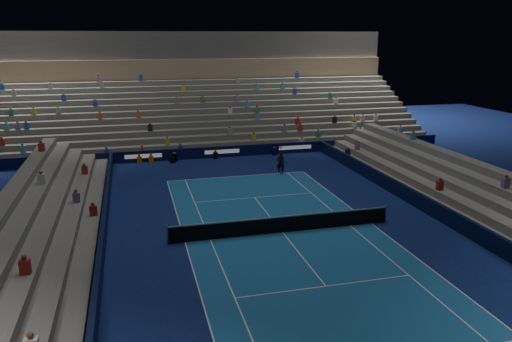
{
  "coord_description": "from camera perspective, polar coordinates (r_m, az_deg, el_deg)",
  "views": [
    {
      "loc": [
        -7.89,
        -24.66,
        10.68
      ],
      "look_at": [
        0.0,
        6.0,
        2.0
      ],
      "focal_mm": 34.6,
      "sensor_mm": 36.0,
      "label": 1
    }
  ],
  "objects": [
    {
      "name": "sponsor_barrier_west",
      "position": [
        26.74,
        -17.34,
        -7.79
      ],
      "size": [
        0.25,
        37.0,
        1.0
      ],
      "primitive_type": "cube",
      "color": "black",
      "rests_on": "ground"
    },
    {
      "name": "broadcast_camera",
      "position": [
        43.62,
        -9.65,
        1.32
      ],
      "size": [
        0.46,
        0.88,
        0.54
      ],
      "color": "black",
      "rests_on": "ground"
    },
    {
      "name": "grandstand_main",
      "position": [
        53.65,
        -5.89,
        7.43
      ],
      "size": [
        44.0,
        15.2,
        11.2
      ],
      "color": "#5F5F5B",
      "rests_on": "ground"
    },
    {
      "name": "ground",
      "position": [
        28.01,
        3.08,
        -7.11
      ],
      "size": [
        90.0,
        90.0,
        0.0
      ],
      "primitive_type": "plane",
      "color": "#0D1B53",
      "rests_on": "ground"
    },
    {
      "name": "tennis_player",
      "position": [
        39.39,
        2.85,
        0.94
      ],
      "size": [
        0.69,
        0.48,
        1.81
      ],
      "primitive_type": "imported",
      "rotation": [
        0.0,
        0.0,
        3.06
      ],
      "color": "black",
      "rests_on": "ground"
    },
    {
      "name": "court_surface",
      "position": [
        28.01,
        3.08,
        -7.1
      ],
      "size": [
        10.97,
        23.77,
        0.01
      ],
      "primitive_type": "cube",
      "color": "#1B5896",
      "rests_on": "ground"
    },
    {
      "name": "grandstand_east",
      "position": [
        33.87,
        24.91,
        -2.9
      ],
      "size": [
        5.0,
        37.0,
        2.5
      ],
      "color": "slate",
      "rests_on": "ground"
    },
    {
      "name": "tennis_net",
      "position": [
        27.82,
        3.1,
        -6.15
      ],
      "size": [
        12.9,
        0.1,
        1.1
      ],
      "color": "#B2B2B7",
      "rests_on": "ground"
    },
    {
      "name": "sponsor_barrier_far",
      "position": [
        45.05,
        -3.97,
        2.23
      ],
      "size": [
        44.0,
        0.25,
        1.0
      ],
      "primitive_type": "cube",
      "color": "black",
      "rests_on": "ground"
    },
    {
      "name": "grandstand_west",
      "position": [
        27.05,
        -24.81,
        -7.33
      ],
      "size": [
        5.0,
        37.0,
        2.5
      ],
      "color": "slate",
      "rests_on": "ground"
    },
    {
      "name": "sponsor_barrier_east",
      "position": [
        31.96,
        19.98,
        -4.21
      ],
      "size": [
        0.25,
        37.0,
        1.0
      ],
      "primitive_type": "cube",
      "color": "black",
      "rests_on": "ground"
    }
  ]
}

